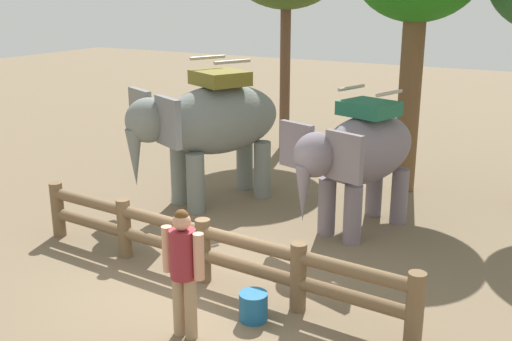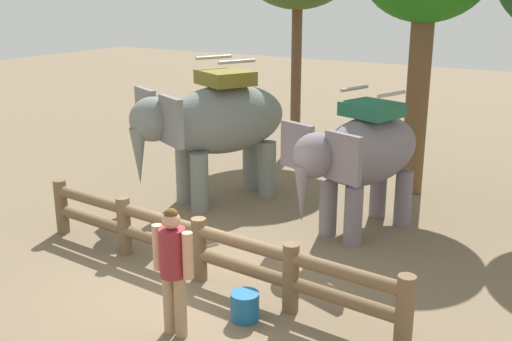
# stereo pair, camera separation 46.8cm
# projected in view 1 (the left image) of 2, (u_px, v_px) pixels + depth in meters

# --- Properties ---
(ground_plane) EXTENTS (60.00, 60.00, 0.00)m
(ground_plane) POSITION_uv_depth(u_px,v_px,m) (199.00, 284.00, 9.77)
(ground_plane) COLOR brown
(log_fence) EXTENTS (7.12, 0.71, 1.05)m
(log_fence) POSITION_uv_depth(u_px,v_px,m) (203.00, 246.00, 9.71)
(log_fence) COLOR brown
(log_fence) RESTS_ON ground
(elephant_near_left) EXTENTS (2.83, 3.68, 3.13)m
(elephant_near_left) POSITION_uv_depth(u_px,v_px,m) (211.00, 123.00, 13.05)
(elephant_near_left) COLOR slate
(elephant_near_left) RESTS_ON ground
(elephant_center) EXTENTS (2.20, 3.28, 2.75)m
(elephant_center) POSITION_uv_depth(u_px,v_px,m) (360.00, 154.00, 11.48)
(elephant_center) COLOR slate
(elephant_center) RESTS_ON ground
(tourist_woman_in_black) EXTENTS (0.64, 0.35, 1.82)m
(tourist_woman_in_black) POSITION_uv_depth(u_px,v_px,m) (183.00, 265.00, 8.02)
(tourist_woman_in_black) COLOR tan
(tourist_woman_in_black) RESTS_ON ground
(feed_bucket) EXTENTS (0.41, 0.41, 0.41)m
(feed_bucket) POSITION_uv_depth(u_px,v_px,m) (253.00, 306.00, 8.66)
(feed_bucket) COLOR #19598C
(feed_bucket) RESTS_ON ground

